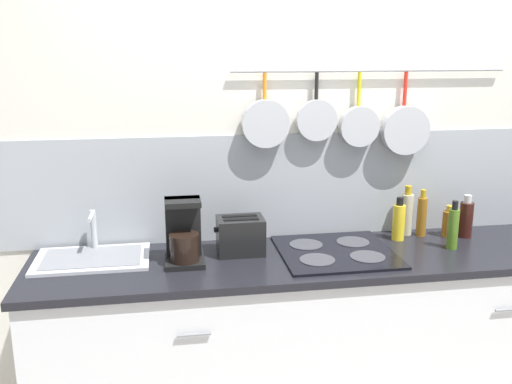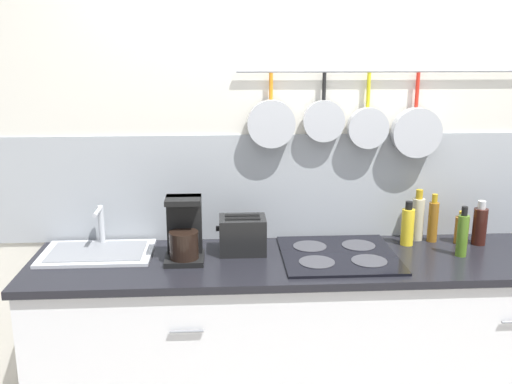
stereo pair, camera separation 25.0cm
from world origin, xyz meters
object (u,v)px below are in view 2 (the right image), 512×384
(toaster, at_px, (243,235))
(bottle_olive_oil, at_px, (480,225))
(bottle_dish_soap, at_px, (408,226))
(bottle_vinegar, at_px, (462,229))
(bottle_sesame_oil, at_px, (462,234))
(bottle_hot_sauce, at_px, (433,221))
(bottle_cooking_wine, at_px, (418,218))
(coffee_maker, at_px, (184,234))

(toaster, bearing_deg, bottle_olive_oil, 2.26)
(bottle_dish_soap, relative_size, bottle_vinegar, 1.35)
(bottle_sesame_oil, bearing_deg, toaster, 174.01)
(bottle_hot_sauce, bearing_deg, bottle_dish_soap, -163.50)
(toaster, distance_m, bottle_cooking_wine, 0.89)
(coffee_maker, distance_m, toaster, 0.28)
(toaster, bearing_deg, coffee_maker, -163.85)
(coffee_maker, xyz_separation_m, toaster, (0.26, 0.08, -0.03))
(bottle_vinegar, relative_size, bottle_olive_oil, 0.74)
(bottle_olive_oil, bearing_deg, bottle_sesame_oil, -134.91)
(bottle_cooking_wine, relative_size, bottle_sesame_oil, 1.09)
(coffee_maker, relative_size, toaster, 1.26)
(bottle_sesame_oil, xyz_separation_m, bottle_olive_oil, (0.15, 0.15, -0.01))
(bottle_hot_sauce, bearing_deg, toaster, -173.87)
(toaster, bearing_deg, bottle_vinegar, 3.47)
(bottle_cooking_wine, relative_size, bottle_vinegar, 1.59)
(bottle_olive_oil, bearing_deg, bottle_hot_sauce, 165.31)
(bottle_hot_sauce, relative_size, bottle_olive_oil, 1.10)
(toaster, distance_m, bottle_olive_oil, 1.16)
(bottle_dish_soap, relative_size, bottle_sesame_oil, 0.92)
(toaster, xyz_separation_m, bottle_vinegar, (1.08, 0.07, -0.01))
(bottle_sesame_oil, bearing_deg, coffee_maker, 178.70)
(bottle_dish_soap, bearing_deg, bottle_vinegar, 1.14)
(bottle_cooking_wine, bearing_deg, coffee_maker, -169.64)
(bottle_hot_sauce, distance_m, bottle_vinegar, 0.14)
(bottle_dish_soap, height_order, bottle_cooking_wine, bottle_cooking_wine)
(bottle_dish_soap, bearing_deg, bottle_sesame_oil, -39.28)
(bottle_cooking_wine, height_order, bottle_olive_oil, bottle_cooking_wine)
(bottle_dish_soap, distance_m, bottle_vinegar, 0.27)
(bottle_cooking_wine, distance_m, bottle_vinegar, 0.21)
(bottle_sesame_oil, bearing_deg, bottle_dish_soap, 140.72)
(bottle_cooking_wine, xyz_separation_m, bottle_hot_sauce, (0.07, -0.03, -0.01))
(bottle_olive_oil, bearing_deg, bottle_cooking_wine, 162.81)
(coffee_maker, distance_m, bottle_cooking_wine, 1.16)
(bottle_dish_soap, distance_m, bottle_sesame_oil, 0.26)
(toaster, relative_size, bottle_sesame_oil, 0.98)
(toaster, bearing_deg, bottle_dish_soap, 4.26)
(bottle_hot_sauce, bearing_deg, bottle_olive_oil, -14.69)
(toaster, xyz_separation_m, bottle_sesame_oil, (1.01, -0.11, 0.02))
(toaster, height_order, bottle_sesame_oil, bottle_sesame_oil)
(bottle_olive_oil, bearing_deg, coffee_maker, -175.08)
(bottle_dish_soap, bearing_deg, bottle_hot_sauce, 16.50)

